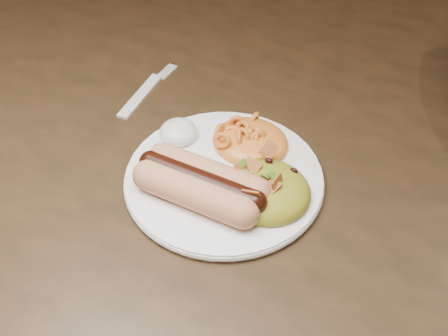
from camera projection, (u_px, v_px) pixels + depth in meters
The scene contains 7 objects.
table at pixel (234, 135), 0.79m from camera, with size 1.60×0.90×0.75m.
plate at pixel (224, 178), 0.59m from camera, with size 0.22×0.22×0.01m, color white.
hotdog at pixel (201, 183), 0.56m from camera, with size 0.13×0.07×0.03m.
mac_and_cheese at pixel (251, 133), 0.61m from camera, with size 0.09×0.08×0.04m, color #E69042.
sour_cream at pixel (178, 129), 0.62m from camera, with size 0.05×0.05×0.03m, color white.
taco_salad at pixel (266, 184), 0.56m from camera, with size 0.10×0.09×0.04m.
fork at pixel (140, 96), 0.71m from camera, with size 0.02×0.13×0.00m, color silver.
Camera 1 is at (0.27, -0.53, 1.18)m, focal length 42.00 mm.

